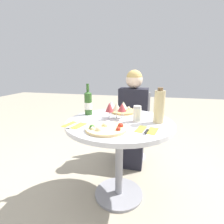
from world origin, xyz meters
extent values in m
plane|color=#9E937F|center=(0.00, 0.00, 0.00)|extent=(12.00, 12.00, 0.00)
cylinder|color=gray|center=(0.00, 0.00, 0.01)|extent=(0.46, 0.46, 0.02)
cylinder|color=gray|center=(0.00, 0.00, 0.37)|extent=(0.07, 0.07, 0.69)
cylinder|color=silver|center=(0.00, 0.00, 0.73)|extent=(0.93, 0.93, 0.04)
cylinder|color=silver|center=(0.03, 0.79, 0.01)|extent=(0.37, 0.37, 0.01)
cylinder|color=silver|center=(0.03, 0.79, 0.20)|extent=(0.06, 0.06, 0.40)
cube|color=silver|center=(0.03, 0.79, 0.41)|extent=(0.41, 0.41, 0.03)
cube|color=silver|center=(0.03, 0.98, 0.65)|extent=(0.41, 0.02, 0.45)
cube|color=black|center=(0.03, 0.61, 0.21)|extent=(0.31, 0.35, 0.43)
cube|color=black|center=(0.03, 0.79, 0.69)|extent=(0.36, 0.23, 0.52)
sphere|color=beige|center=(0.03, 0.79, 1.05)|extent=(0.21, 0.21, 0.21)
sphere|color=tan|center=(0.03, 0.79, 1.08)|extent=(0.20, 0.20, 0.20)
cylinder|color=#E5C17F|center=(-0.06, -0.24, 0.76)|extent=(0.31, 0.31, 0.02)
sphere|color=#336B28|center=(-0.15, -0.28, 0.78)|extent=(0.04, 0.04, 0.04)
sphere|color=beige|center=(-0.14, -0.30, 0.77)|extent=(0.03, 0.03, 0.03)
sphere|color=#B22D1E|center=(0.04, -0.20, 0.78)|extent=(0.04, 0.04, 0.04)
sphere|color=beige|center=(-0.09, -0.31, 0.78)|extent=(0.04, 0.04, 0.04)
sphere|color=beige|center=(-0.08, -0.20, 0.78)|extent=(0.03, 0.03, 0.03)
sphere|color=beige|center=(-0.07, -0.21, 0.78)|extent=(0.04, 0.04, 0.04)
sphere|color=#B22D1E|center=(0.04, -0.28, 0.78)|extent=(0.03, 0.03, 0.03)
cylinder|color=tan|center=(-0.02, 0.31, 0.76)|extent=(0.27, 0.27, 0.02)
sphere|color=#B22D1E|center=(-0.01, 0.34, 0.78)|extent=(0.04, 0.04, 0.04)
sphere|color=beige|center=(0.02, 0.39, 0.78)|extent=(0.04, 0.04, 0.04)
sphere|color=beige|center=(-0.04, 0.37, 0.77)|extent=(0.03, 0.03, 0.03)
sphere|color=#336B28|center=(0.00, 0.28, 0.78)|extent=(0.04, 0.04, 0.04)
sphere|color=#336B28|center=(-0.07, 0.30, 0.77)|extent=(0.03, 0.03, 0.03)
cylinder|color=#2D5623|center=(-0.34, 0.15, 0.85)|extent=(0.07, 0.07, 0.21)
cone|color=#2D5623|center=(-0.34, 0.15, 0.97)|extent=(0.07, 0.07, 0.03)
cylinder|color=#2D5623|center=(-0.34, 0.15, 1.02)|extent=(0.03, 0.03, 0.07)
cylinder|color=silver|center=(-0.34, 0.15, 0.84)|extent=(0.07, 0.07, 0.07)
cylinder|color=tan|center=(0.33, 0.04, 0.88)|extent=(0.09, 0.09, 0.27)
cylinder|color=brown|center=(0.33, 0.04, 1.03)|extent=(0.04, 0.04, 0.02)
cylinder|color=silver|center=(0.15, 0.03, 0.81)|extent=(0.07, 0.07, 0.12)
cylinder|color=#B2B2B7|center=(0.15, 0.03, 0.88)|extent=(0.07, 0.07, 0.02)
cylinder|color=silver|center=(0.01, 0.03, 0.75)|extent=(0.06, 0.06, 0.00)
cylinder|color=silver|center=(0.01, 0.03, 0.79)|extent=(0.01, 0.01, 0.08)
cone|color=#9E383D|center=(0.01, 0.03, 0.87)|extent=(0.08, 0.08, 0.07)
cylinder|color=silver|center=(-0.10, 0.03, 0.75)|extent=(0.06, 0.06, 0.00)
cylinder|color=silver|center=(-0.10, 0.03, 0.79)|extent=(0.01, 0.01, 0.07)
cone|color=#9E383D|center=(-0.10, 0.03, 0.86)|extent=(0.08, 0.08, 0.08)
cylinder|color=silver|center=(-0.04, 0.07, 0.75)|extent=(0.06, 0.06, 0.00)
cylinder|color=silver|center=(-0.04, 0.07, 0.79)|extent=(0.01, 0.01, 0.07)
cone|color=beige|center=(-0.04, 0.07, 0.86)|extent=(0.08, 0.08, 0.08)
cylinder|color=silver|center=(-0.10, 0.11, 0.75)|extent=(0.06, 0.06, 0.00)
cylinder|color=silver|center=(-0.10, 0.11, 0.79)|extent=(0.01, 0.01, 0.08)
cone|color=silver|center=(-0.10, 0.11, 0.86)|extent=(0.08, 0.08, 0.07)
cylinder|color=silver|center=(0.01, 0.11, 0.75)|extent=(0.06, 0.06, 0.00)
cylinder|color=silver|center=(0.01, 0.11, 0.79)|extent=(0.01, 0.01, 0.08)
cone|color=beige|center=(0.01, 0.11, 0.87)|extent=(0.08, 0.08, 0.07)
cube|color=yellow|center=(-0.34, -0.19, 0.75)|extent=(0.18, 0.18, 0.00)
cube|color=silver|center=(-0.34, -0.19, 0.75)|extent=(0.06, 0.19, 0.00)
cube|color=silver|center=(-0.34, -0.24, 0.76)|extent=(0.04, 0.09, 0.00)
cube|color=yellow|center=(0.24, -0.18, 0.75)|extent=(0.18, 0.18, 0.00)
cube|color=silver|center=(0.24, -0.18, 0.75)|extent=(0.06, 0.19, 0.00)
cube|color=black|center=(0.24, -0.22, 0.76)|extent=(0.04, 0.09, 0.00)
camera|label=1|loc=(0.27, -1.43, 1.20)|focal=28.00mm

